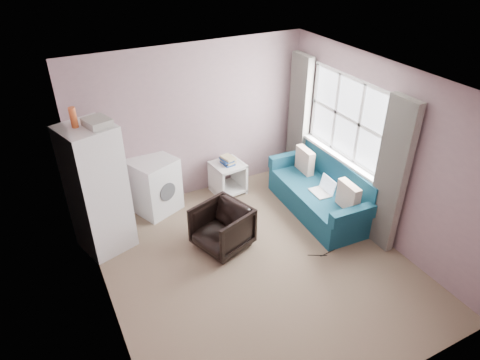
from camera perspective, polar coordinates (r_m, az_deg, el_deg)
The scene contains 8 objects.
room at distance 5.14m, azimuth 2.73°, elevation -0.73°, with size 3.84×4.24×2.54m.
armchair at distance 5.97m, azimuth -2.41°, elevation -6.14°, with size 0.69×0.64×0.71m, color black.
fridge at distance 5.97m, azimuth -18.51°, elevation -1.17°, with size 0.79×0.79×2.09m.
washing_machine at distance 6.79m, azimuth -11.40°, elevation -0.52°, with size 0.82×0.82×0.89m.
side_table at distance 7.17m, azimuth -1.64°, elevation 0.59°, with size 0.54×0.54×0.67m.
sofa at distance 6.85m, azimuth 11.08°, elevation -1.72°, with size 0.96×1.95×0.85m.
window_dressing at distance 6.63m, azimuth 13.10°, elevation 4.77°, with size 0.17×2.62×2.18m.
floor_cables at distance 6.15m, azimuth 10.96°, elevation -9.67°, with size 0.41×0.14×0.01m.
Camera 1 is at (-2.19, -3.75, 3.99)m, focal length 32.00 mm.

